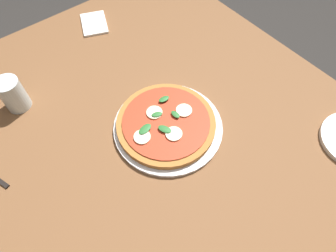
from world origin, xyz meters
name	(u,v)px	position (x,y,z in m)	size (l,w,h in m)	color
ground_plane	(169,219)	(0.00, 0.00, 0.00)	(6.00, 6.00, 0.00)	#2D2B28
dining_table	(170,157)	(0.00, 0.00, 0.68)	(1.45, 1.14, 0.77)	brown
serving_tray	(168,127)	(0.04, -0.03, 0.77)	(0.32, 0.32, 0.01)	silver
pizza	(166,123)	(0.05, -0.02, 0.79)	(0.28, 0.28, 0.03)	#B27033
napkin	(94,23)	(0.58, -0.10, 0.77)	(0.13, 0.09, 0.01)	white
glass_cup	(13,94)	(0.39, 0.28, 0.82)	(0.07, 0.07, 0.10)	silver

